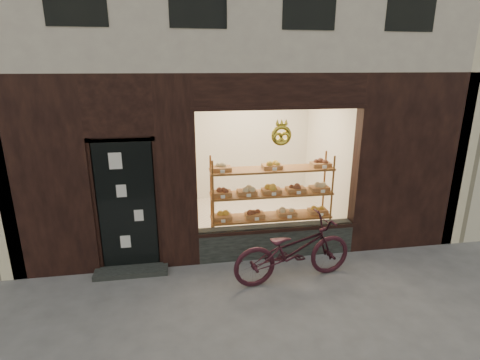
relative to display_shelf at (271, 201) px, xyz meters
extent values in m
plane|color=slate|center=(-0.45, -2.55, -0.85)|extent=(90.00, 90.00, 0.00)
cube|color=black|center=(0.00, -0.42, -0.57)|extent=(2.70, 0.25, 0.55)
cube|color=black|center=(-2.45, -0.49, 0.25)|extent=(0.90, 0.04, 2.15)
cube|color=black|center=(-2.45, -0.65, -0.81)|extent=(1.15, 0.35, 0.08)
torus|color=yellow|center=(0.00, -0.53, 1.30)|extent=(0.33, 0.07, 0.33)
cube|color=brown|center=(0.00, 0.00, -0.80)|extent=(2.20, 0.45, 0.04)
cube|color=brown|center=(0.00, 0.00, -0.30)|extent=(2.20, 0.45, 0.03)
cube|color=brown|center=(0.00, 0.00, 0.15)|extent=(2.20, 0.45, 0.04)
cube|color=brown|center=(0.00, 0.00, 0.60)|extent=(2.20, 0.45, 0.04)
cylinder|color=brown|center=(-1.07, -0.19, 0.00)|extent=(0.04, 0.04, 1.70)
cylinder|color=brown|center=(1.07, -0.19, 0.00)|extent=(0.04, 0.04, 1.70)
cylinder|color=brown|center=(-1.07, 0.20, 0.00)|extent=(0.04, 0.04, 1.70)
cylinder|color=brown|center=(1.07, 0.20, 0.00)|extent=(0.04, 0.04, 1.70)
cube|color=#A0572A|center=(-0.90, 0.00, -0.24)|extent=(0.34, 0.24, 0.07)
sphere|color=gold|center=(-0.90, 0.00, -0.16)|extent=(0.11, 0.11, 0.11)
cube|color=white|center=(-0.90, -0.18, -0.24)|extent=(0.07, 0.01, 0.05)
cube|color=#A0572A|center=(-0.30, 0.00, -0.24)|extent=(0.34, 0.24, 0.07)
sphere|color=brown|center=(-0.30, 0.00, -0.16)|extent=(0.11, 0.11, 0.11)
cube|color=white|center=(-0.30, -0.18, -0.24)|extent=(0.08, 0.01, 0.05)
cube|color=#A0572A|center=(0.30, 0.00, -0.24)|extent=(0.34, 0.24, 0.07)
sphere|color=beige|center=(0.30, 0.00, -0.16)|extent=(0.11, 0.11, 0.11)
cube|color=white|center=(0.30, -0.18, -0.24)|extent=(0.07, 0.01, 0.05)
cube|color=#A0572A|center=(0.90, 0.00, -0.24)|extent=(0.34, 0.24, 0.07)
sphere|color=gold|center=(0.90, 0.00, -0.16)|extent=(0.11, 0.11, 0.11)
cube|color=white|center=(0.90, -0.18, -0.24)|extent=(0.08, 0.01, 0.05)
cube|color=#A0572A|center=(-0.90, 0.00, 0.21)|extent=(0.34, 0.24, 0.07)
sphere|color=brown|center=(-0.90, 0.00, 0.29)|extent=(0.11, 0.11, 0.11)
cube|color=white|center=(-0.90, -0.18, 0.21)|extent=(0.07, 0.01, 0.06)
cube|color=#A0572A|center=(-0.45, 0.00, 0.21)|extent=(0.34, 0.24, 0.07)
sphere|color=beige|center=(-0.45, 0.00, 0.29)|extent=(0.11, 0.11, 0.11)
cube|color=white|center=(-0.45, -0.18, 0.21)|extent=(0.07, 0.01, 0.06)
cube|color=#A0572A|center=(0.00, 0.00, 0.21)|extent=(0.34, 0.24, 0.07)
sphere|color=gold|center=(0.00, 0.00, 0.29)|extent=(0.11, 0.11, 0.11)
cube|color=white|center=(0.00, -0.18, 0.21)|extent=(0.07, 0.01, 0.06)
cube|color=#A0572A|center=(0.45, 0.00, 0.21)|extent=(0.34, 0.24, 0.07)
sphere|color=brown|center=(0.45, 0.00, 0.29)|extent=(0.11, 0.11, 0.11)
cube|color=white|center=(0.45, -0.18, 0.21)|extent=(0.07, 0.01, 0.06)
cube|color=#A0572A|center=(0.90, 0.00, 0.21)|extent=(0.34, 0.24, 0.07)
sphere|color=beige|center=(0.90, 0.00, 0.29)|extent=(0.11, 0.11, 0.11)
cube|color=white|center=(0.90, -0.18, 0.21)|extent=(0.08, 0.01, 0.06)
cube|color=#A0572A|center=(-0.90, 0.00, 0.66)|extent=(0.34, 0.24, 0.07)
sphere|color=beige|center=(-0.90, 0.00, 0.74)|extent=(0.11, 0.11, 0.11)
cube|color=white|center=(-0.90, -0.18, 0.66)|extent=(0.07, 0.01, 0.06)
cube|color=#A0572A|center=(0.00, 0.00, 0.66)|extent=(0.34, 0.24, 0.07)
sphere|color=gold|center=(0.00, 0.00, 0.74)|extent=(0.11, 0.11, 0.11)
cube|color=white|center=(0.00, -0.18, 0.66)|extent=(0.07, 0.01, 0.06)
cube|color=#A0572A|center=(0.90, 0.00, 0.66)|extent=(0.34, 0.24, 0.07)
sphere|color=brown|center=(0.90, 0.00, 0.74)|extent=(0.11, 0.11, 0.11)
cube|color=white|center=(0.90, -0.18, 0.66)|extent=(0.08, 0.01, 0.06)
imported|color=black|center=(0.05, -1.22, -0.34)|extent=(1.99, 0.94, 1.01)
camera|label=1|loc=(-1.59, -6.18, 2.36)|focal=28.00mm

